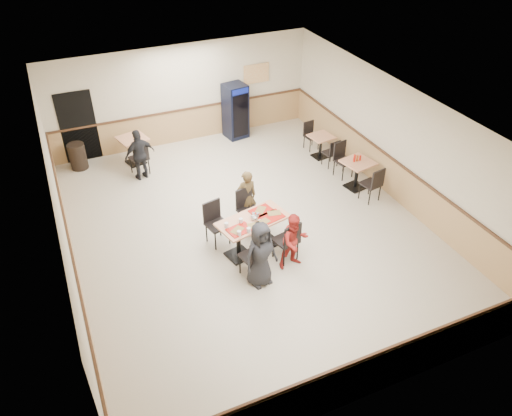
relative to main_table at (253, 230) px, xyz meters
name	(u,v)px	position (x,y,z in m)	size (l,w,h in m)	color
ground	(248,228)	(0.21, 0.77, -0.56)	(10.00, 10.00, 0.00)	beige
room_shell	(271,146)	(1.99, 3.31, 0.02)	(10.00, 10.00, 10.00)	silver
main_table	(253,230)	(0.00, 0.00, 0.00)	(1.70, 1.11, 0.84)	black
main_chairs	(251,231)	(-0.05, -0.01, -0.03)	(1.76, 2.10, 1.06)	black
diner_woman_left	(261,254)	(-0.28, -1.04, 0.20)	(0.74, 0.48, 1.51)	black
diner_woman_right	(294,241)	(0.59, -0.84, 0.11)	(0.64, 0.50, 1.33)	maroon
diner_man_opposite	(246,197)	(0.28, 1.04, 0.15)	(0.52, 0.34, 1.41)	brown
lone_diner	(140,155)	(-1.57, 4.05, 0.17)	(0.85, 0.36, 1.46)	black
tabletop_clutter	(255,220)	(0.01, -0.07, 0.31)	(1.40, 0.90, 0.12)	#B0140B
side_table_near	(357,170)	(3.56, 1.26, -0.03)	(0.87, 0.87, 0.80)	black
side_table_near_chair_south	(371,183)	(3.56, 0.63, -0.05)	(0.47, 0.47, 1.01)	black
side_table_near_chair_north	(344,160)	(3.56, 1.90, -0.05)	(0.47, 0.47, 1.01)	black
side_table_far	(321,143)	(3.52, 3.11, -0.10)	(0.72, 0.72, 0.68)	black
side_table_far_chair_south	(330,152)	(3.52, 2.56, -0.12)	(0.40, 0.40, 0.87)	black
side_table_far_chair_north	(312,136)	(3.52, 3.65, -0.12)	(0.40, 0.40, 0.87)	black
condiment_caddy	(357,158)	(3.53, 1.31, 0.33)	(0.23, 0.06, 0.20)	red
back_table	(133,146)	(-1.57, 4.97, -0.02)	(0.92, 0.92, 0.81)	black
back_table_chair_lone	(139,157)	(-1.57, 4.32, -0.05)	(0.47, 0.47, 1.02)	black
pepsi_cooler	(235,111)	(1.74, 5.36, 0.30)	(0.74, 0.74, 1.71)	black
trash_bin	(78,156)	(-3.10, 5.32, -0.18)	(0.48, 0.48, 0.75)	black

